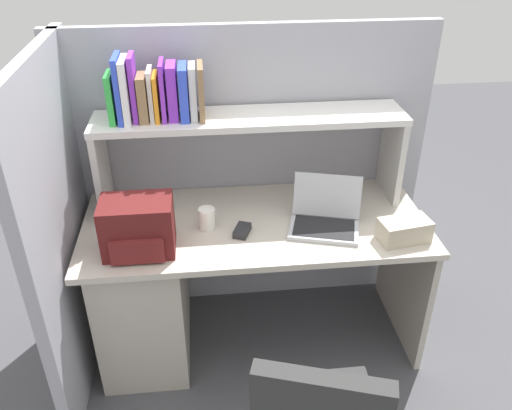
{
  "coord_description": "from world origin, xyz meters",
  "views": [
    {
      "loc": [
        -0.22,
        -2.07,
        2.07
      ],
      "look_at": [
        0.0,
        -0.05,
        0.85
      ],
      "focal_mm": 37.19,
      "sensor_mm": 36.0,
      "label": 1
    }
  ],
  "objects": [
    {
      "name": "ground_plane",
      "position": [
        0.0,
        0.0,
        0.0
      ],
      "size": [
        8.0,
        8.0,
        0.0
      ],
      "primitive_type": "plane",
      "color": "#4C4C51"
    },
    {
      "name": "cubicle_partition_rear",
      "position": [
        0.0,
        0.38,
        0.78
      ],
      "size": [
        1.84,
        0.05,
        1.55
      ],
      "primitive_type": "cube",
      "color": "#9E9EA8",
      "rests_on": "ground_plane"
    },
    {
      "name": "paper_cup",
      "position": [
        -0.22,
        -0.03,
        0.78
      ],
      "size": [
        0.08,
        0.08,
        0.1
      ],
      "primitive_type": "cylinder",
      "color": "white",
      "rests_on": "desk"
    },
    {
      "name": "tissue_box",
      "position": [
        0.64,
        -0.22,
        0.78
      ],
      "size": [
        0.24,
        0.15,
        0.1
      ],
      "primitive_type": "cube",
      "rotation": [
        0.0,
        0.0,
        0.16
      ],
      "color": "#BFB299",
      "rests_on": "desk"
    },
    {
      "name": "reference_books_on_shelf",
      "position": [
        -0.42,
        0.2,
        1.3
      ],
      "size": [
        0.42,
        0.18,
        0.29
      ],
      "color": "green",
      "rests_on": "overhead_hutch"
    },
    {
      "name": "overhead_hutch",
      "position": [
        0.0,
        0.2,
        1.08
      ],
      "size": [
        1.44,
        0.28,
        0.45
      ],
      "color": "beige",
      "rests_on": "desk"
    },
    {
      "name": "cubicle_partition_left",
      "position": [
        -0.85,
        -0.05,
        0.78
      ],
      "size": [
        0.05,
        1.06,
        1.55
      ],
      "primitive_type": "cube",
      "color": "#9E9EA8",
      "rests_on": "ground_plane"
    },
    {
      "name": "computer_mouse",
      "position": [
        -0.07,
        -0.09,
        0.75
      ],
      "size": [
        0.09,
        0.12,
        0.03
      ],
      "primitive_type": "cube",
      "rotation": [
        0.0,
        0.0,
        -0.37
      ],
      "color": "#262628",
      "rests_on": "desk"
    },
    {
      "name": "laptop",
      "position": [
        0.32,
        -0.07,
        0.78
      ],
      "size": [
        0.37,
        0.34,
        0.22
      ],
      "color": "#B7BABF",
      "rests_on": "desk"
    },
    {
      "name": "desk",
      "position": [
        -0.39,
        0.0,
        0.4
      ],
      "size": [
        1.6,
        0.7,
        0.73
      ],
      "color": "beige",
      "rests_on": "ground_plane"
    },
    {
      "name": "backpack",
      "position": [
        -0.51,
        -0.17,
        0.85
      ],
      "size": [
        0.3,
        0.23,
        0.24
      ],
      "color": "#591919",
      "rests_on": "desk"
    }
  ]
}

